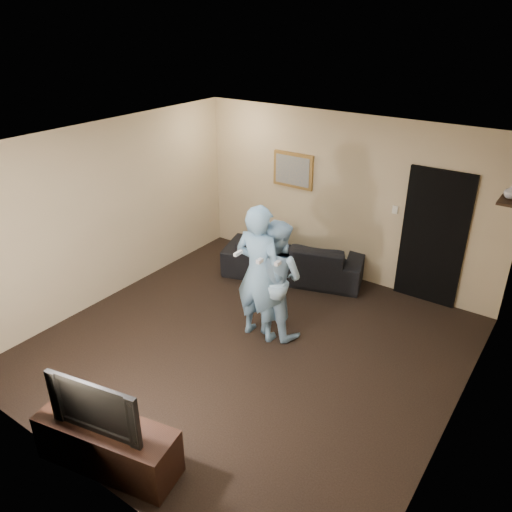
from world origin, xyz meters
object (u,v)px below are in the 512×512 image
Objects in this scene: wii_player_left at (259,274)px; wii_player_right at (276,278)px; tv_console at (108,444)px; television at (100,402)px; sofa at (294,258)px.

wii_player_right is (0.12, 0.21, -0.12)m from wii_player_left.
tv_console is 2.66m from wii_player_left.
television reaches higher than tv_console.
tv_console is at bearing -91.34° from wii_player_right.
wii_player_left reaches higher than television.
tv_console is at bearing 0.00° from television.
television is 2.78m from wii_player_right.
wii_player_right reaches higher than tv_console.
tv_console is 2.84m from wii_player_right.
tv_console is (0.54, -4.26, -0.07)m from sofa.
television is at bearing -88.73° from wii_player_left.
wii_player_left is (-0.06, 2.58, 0.67)m from tv_console.
tv_console is 1.44× the size of television.
television is at bearing -91.34° from wii_player_right.
sofa is 1.86m from wii_player_left.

